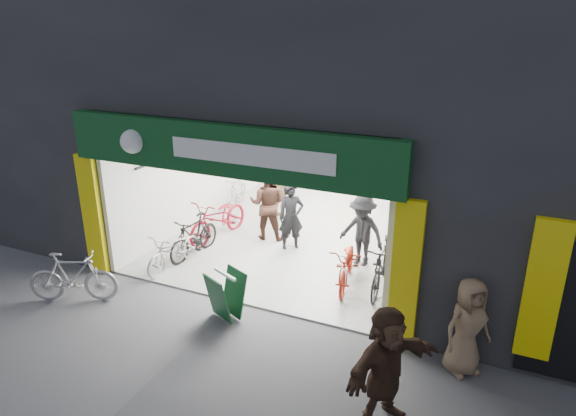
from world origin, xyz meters
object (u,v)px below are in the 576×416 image
Objects in this scene: sandwich_board at (226,294)px; parked_bike at (73,277)px; bike_right_front at (382,267)px; pedestrian_near at (467,327)px; bike_left_front at (174,250)px.

parked_bike is at bearing -143.09° from sandwich_board.
parked_bike is (-5.30, -2.80, -0.03)m from bike_right_front.
pedestrian_near reaches higher than bike_right_front.
bike_left_front is at bearing 172.61° from sandwich_board.
parked_bike is (-0.95, -1.92, 0.08)m from bike_left_front.
bike_right_front is at bearing 16.33° from bike_left_front.
pedestrian_near is at bearing -48.98° from bike_right_front.
parked_bike reaches higher than bike_left_front.
parked_bike is 1.93× the size of sandwich_board.
parked_bike reaches higher than sandwich_board.
bike_left_front is 2.38m from sandwich_board.
bike_left_front is 2.14m from parked_bike.
bike_right_front is 2.63m from pedestrian_near.
sandwich_board reaches higher than bike_left_front.
sandwich_board is at bearing -101.72° from parked_bike.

